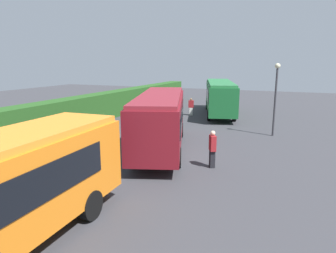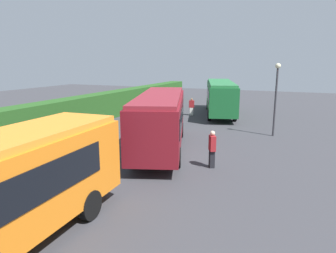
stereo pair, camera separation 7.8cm
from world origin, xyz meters
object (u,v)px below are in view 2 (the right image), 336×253
at_px(bus_green, 220,96).
at_px(traffic_cone, 151,109).
at_px(bus_maroon, 160,118).
at_px(person_far, 192,107).
at_px(person_right, 212,148).
at_px(lamppost, 276,91).

relative_size(bus_green, traffic_cone, 17.92).
relative_size(bus_maroon, traffic_cone, 17.18).
bearing_deg(person_far, person_right, 0.13).
relative_size(bus_green, person_far, 6.44).
bearing_deg(person_right, bus_maroon, 122.47).
height_order(bus_maroon, bus_green, bus_maroon).
xyz_separation_m(person_right, traffic_cone, (13.99, 10.06, -0.68)).
bearing_deg(bus_green, traffic_cone, 83.79).
relative_size(bus_maroon, person_right, 5.54).
distance_m(bus_maroon, person_right, 4.23).
bearing_deg(lamppost, bus_maroon, 135.73).
height_order(bus_maroon, lamppost, lamppost).
height_order(person_right, traffic_cone, person_right).
height_order(bus_green, person_right, bus_green).
relative_size(bus_green, lamppost, 2.14).
height_order(person_right, person_far, person_right).
distance_m(traffic_cone, lamppost, 14.02).
xyz_separation_m(bus_green, traffic_cone, (-1.25, 6.87, -1.56)).
xyz_separation_m(bus_green, person_far, (-1.47, 2.45, -0.99)).
relative_size(person_far, lamppost, 0.33).
bearing_deg(person_right, bus_green, 72.55).
height_order(bus_maroon, traffic_cone, bus_maroon).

